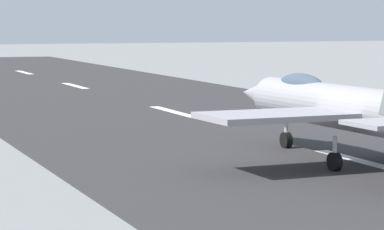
# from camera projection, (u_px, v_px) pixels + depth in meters

# --- Properties ---
(ground_plane) EXTENTS (400.00, 400.00, 0.00)m
(ground_plane) POSITION_uv_depth(u_px,v_px,m) (367.00, 163.00, 40.87)
(ground_plane) COLOR gray
(runway_strip) EXTENTS (240.00, 26.00, 0.02)m
(runway_strip) POSITION_uv_depth(u_px,v_px,m) (368.00, 163.00, 40.86)
(runway_strip) COLOR #2F2E2F
(runway_strip) RESTS_ON ground
(fighter_jet) EXTENTS (17.77, 13.69, 5.61)m
(fighter_jet) POSITION_uv_depth(u_px,v_px,m) (344.00, 106.00, 40.81)
(fighter_jet) COLOR #99969C
(fighter_jet) RESTS_ON ground
(crew_person) EXTENTS (0.69, 0.37, 1.69)m
(crew_person) POSITION_uv_depth(u_px,v_px,m) (371.00, 108.00, 57.16)
(crew_person) COLOR #1E2338
(crew_person) RESTS_ON ground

